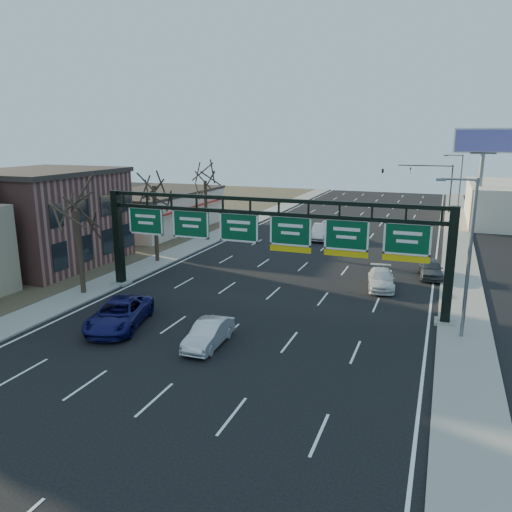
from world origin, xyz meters
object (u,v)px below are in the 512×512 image
at_px(car_blue_suv, 119,314).
at_px(sign_gantry, 267,236).
at_px(car_white_wagon, 381,279).
at_px(car_silver_sedan, 209,334).

bearing_deg(car_blue_suv, sign_gantry, 33.27).
relative_size(car_blue_suv, car_white_wagon, 1.27).
height_order(sign_gantry, car_silver_sedan, sign_gantry).
xyz_separation_m(car_silver_sedan, car_white_wagon, (7.43, 14.13, -0.01)).
relative_size(sign_gantry, car_blue_suv, 4.18).
bearing_deg(sign_gantry, car_white_wagon, 41.26).
height_order(sign_gantry, car_white_wagon, sign_gantry).
xyz_separation_m(sign_gantry, car_white_wagon, (6.96, 6.11, -3.95)).
distance_m(sign_gantry, car_blue_suv, 10.68).
xyz_separation_m(sign_gantry, car_silver_sedan, (-0.47, -8.02, -3.94)).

